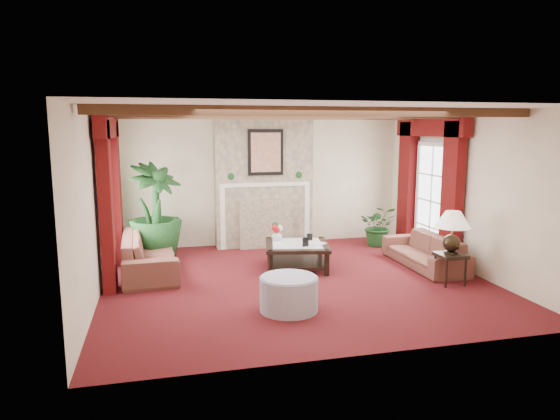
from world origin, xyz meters
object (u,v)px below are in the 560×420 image
object	(u,v)px
sofa_right	(425,246)
side_table	(450,269)
coffee_table	(297,256)
ottoman	(289,294)
sofa_left	(149,247)
potted_palm	(156,232)

from	to	relation	value
sofa_right	side_table	size ratio (longest dim) A/B	3.86
coffee_table	ottoman	bearing A→B (deg)	-96.79
sofa_right	coffee_table	xyz separation A→B (m)	(-2.24, 0.42, -0.15)
sofa_left	coffee_table	bearing A→B (deg)	-100.92
sofa_left	ottoman	world-z (taller)	sofa_left
side_table	coffee_table	bearing A→B (deg)	145.88
sofa_left	side_table	world-z (taller)	sofa_left
coffee_table	potted_palm	bearing A→B (deg)	162.95
sofa_right	potted_palm	world-z (taller)	potted_palm
sofa_right	ottoman	world-z (taller)	sofa_right
potted_palm	coffee_table	bearing A→B (deg)	-28.78
sofa_left	potted_palm	xyz separation A→B (m)	(0.11, 0.93, 0.07)
potted_palm	ottoman	distance (m)	3.71
sofa_right	coffee_table	world-z (taller)	sofa_right
potted_palm	side_table	distance (m)	5.28
coffee_table	side_table	bearing A→B (deg)	-22.39
side_table	potted_palm	bearing A→B (deg)	148.65
sofa_right	coffee_table	bearing A→B (deg)	-100.94
sofa_right	potted_palm	xyz separation A→B (m)	(-4.63, 1.73, 0.14)
ottoman	potted_palm	bearing A→B (deg)	118.05
side_table	ottoman	xyz separation A→B (m)	(-2.76, -0.53, -0.02)
side_table	ottoman	world-z (taller)	side_table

